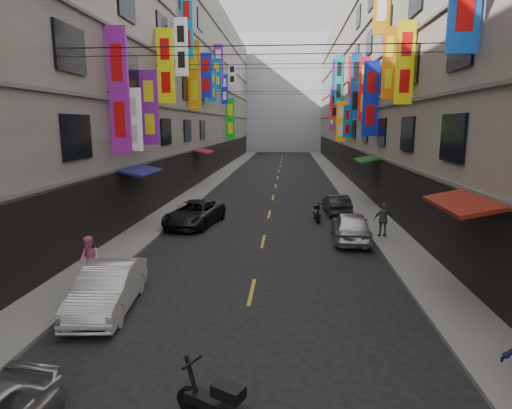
% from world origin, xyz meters
% --- Properties ---
extents(sidewalk_left, '(2.00, 90.00, 0.12)m').
position_xyz_m(sidewalk_left, '(-6.00, 42.00, 0.06)').
color(sidewalk_left, slate).
rests_on(sidewalk_left, ground).
extents(sidewalk_right, '(2.00, 90.00, 0.12)m').
position_xyz_m(sidewalk_right, '(6.00, 42.00, 0.06)').
color(sidewalk_right, slate).
rests_on(sidewalk_right, ground).
extents(building_row_left, '(10.14, 90.00, 19.00)m').
position_xyz_m(building_row_left, '(-11.99, 42.00, 9.49)').
color(building_row_left, gray).
rests_on(building_row_left, ground).
extents(building_row_right, '(10.14, 90.00, 19.00)m').
position_xyz_m(building_row_right, '(11.99, 42.00, 9.49)').
color(building_row_right, gray).
rests_on(building_row_right, ground).
extents(haze_block, '(18.00, 8.00, 22.00)m').
position_xyz_m(haze_block, '(0.00, 92.00, 11.00)').
color(haze_block, '#A4ADB7').
rests_on(haze_block, ground).
extents(shop_signage, '(14.00, 55.00, 12.27)m').
position_xyz_m(shop_signage, '(0.05, 34.37, 9.15)').
color(shop_signage, '#0D2698').
rests_on(shop_signage, ground).
extents(street_awnings, '(13.99, 35.20, 0.41)m').
position_xyz_m(street_awnings, '(-1.26, 26.00, 3.00)').
color(street_awnings, '#144C1A').
rests_on(street_awnings, ground).
extents(overhead_cables, '(14.00, 38.04, 1.24)m').
position_xyz_m(overhead_cables, '(0.00, 30.00, 8.80)').
color(overhead_cables, black).
rests_on(overhead_cables, ground).
extents(lane_markings, '(0.12, 80.20, 0.01)m').
position_xyz_m(lane_markings, '(0.00, 39.00, 0.00)').
color(lane_markings, gold).
rests_on(lane_markings, ground).
extents(scooter_crossing, '(1.65, 0.96, 1.14)m').
position_xyz_m(scooter_crossing, '(-0.05, 11.78, 0.44)').
color(scooter_crossing, black).
rests_on(scooter_crossing, ground).
extents(scooter_far_right, '(0.50, 1.80, 1.14)m').
position_xyz_m(scooter_far_right, '(2.72, 28.58, 0.44)').
color(scooter_far_right, black).
rests_on(scooter_far_right, ground).
extents(car_left_mid, '(1.78, 4.08, 1.30)m').
position_xyz_m(car_left_mid, '(-4.00, 16.33, 0.65)').
color(car_left_mid, silver).
rests_on(car_left_mid, ground).
extents(car_left_far, '(2.92, 4.95, 1.29)m').
position_xyz_m(car_left_far, '(-3.81, 26.88, 0.65)').
color(car_left_far, black).
rests_on(car_left_far, ground).
extents(car_right_mid, '(1.79, 4.11, 1.38)m').
position_xyz_m(car_right_mid, '(3.99, 24.40, 0.69)').
color(car_right_mid, silver).
rests_on(car_right_mid, ground).
extents(car_right_far, '(1.47, 3.65, 1.18)m').
position_xyz_m(car_right_far, '(4.00, 30.42, 0.59)').
color(car_right_far, '#23232A').
rests_on(car_right_far, ground).
extents(pedestrian_lfar, '(0.91, 0.87, 1.55)m').
position_xyz_m(pedestrian_lfar, '(-5.40, 18.17, 0.89)').
color(pedestrian_lfar, pink).
rests_on(pedestrian_lfar, sidewalk_left).
extents(pedestrian_rfar, '(0.96, 0.59, 1.59)m').
position_xyz_m(pedestrian_rfar, '(5.54, 24.85, 0.92)').
color(pedestrian_rfar, '#5B5B5D').
rests_on(pedestrian_rfar, sidewalk_right).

